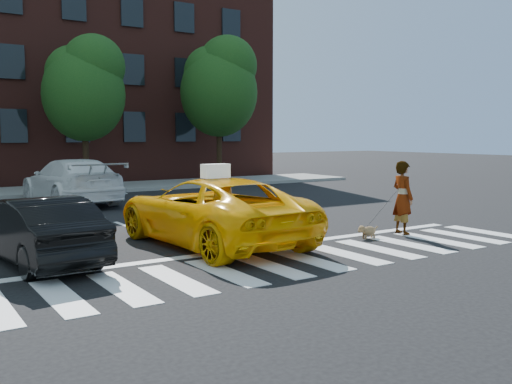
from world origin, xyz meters
TOP-DOWN VIEW (x-y plane):
  - ground at (0.00, 0.00)m, footprint 120.00×120.00m
  - crosswalk at (0.00, 0.00)m, footprint 13.00×2.40m
  - stop_line at (0.00, 1.60)m, footprint 12.00×0.30m
  - sidewalk_far at (0.00, 17.50)m, footprint 30.00×4.00m
  - building at (0.00, 25.00)m, footprint 26.00×10.00m
  - tree_mid at (0.53, 17.00)m, footprint 3.69×3.69m
  - tree_right at (7.53, 17.00)m, footprint 4.00×4.00m
  - taxi at (-0.84, 2.61)m, footprint 2.95×5.84m
  - black_sedan at (-4.72, 2.68)m, footprint 1.86×4.23m
  - white_suv at (-1.40, 12.50)m, footprint 2.76×5.95m
  - woman at (3.95, 1.10)m, footprint 0.56×0.76m
  - dog at (2.73, 1.11)m, footprint 0.59×0.29m
  - taxi_sign at (-0.84, 2.41)m, footprint 0.66×0.32m

SIDE VIEW (x-z plane):
  - ground at x=0.00m, z-range 0.00..0.00m
  - crosswalk at x=0.00m, z-range 0.00..0.01m
  - stop_line at x=0.00m, z-range 0.00..0.01m
  - sidewalk_far at x=0.00m, z-range 0.00..0.15m
  - dog at x=2.73m, z-range 0.03..0.37m
  - black_sedan at x=-4.72m, z-range 0.00..1.35m
  - taxi at x=-0.84m, z-range 0.00..1.58m
  - white_suv at x=-1.40m, z-range 0.00..1.68m
  - woman at x=3.95m, z-range 0.00..1.90m
  - taxi_sign at x=-0.84m, z-range 1.58..1.90m
  - tree_mid at x=0.53m, z-range 1.30..8.40m
  - tree_right at x=7.53m, z-range 1.41..9.11m
  - building at x=0.00m, z-range 0.00..12.00m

